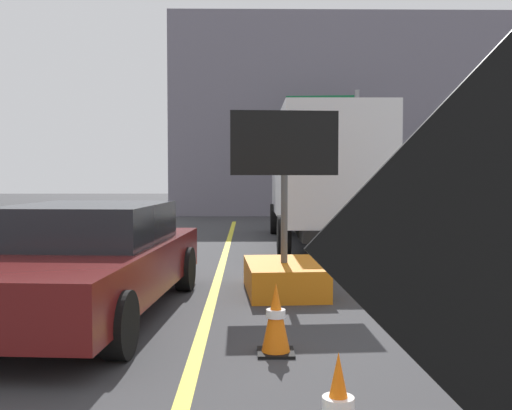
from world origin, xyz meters
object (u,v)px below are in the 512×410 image
(arrow_board_trailer, at_px, (284,261))
(traffic_cone_mid_lane, at_px, (276,319))
(pickup_car, at_px, (85,259))
(box_truck, at_px, (322,175))
(highway_guide_sign, at_px, (336,132))

(arrow_board_trailer, height_order, traffic_cone_mid_lane, arrow_board_trailer)
(arrow_board_trailer, bearing_deg, pickup_car, -151.68)
(arrow_board_trailer, xyz_separation_m, traffic_cone_mid_lane, (-0.27, -3.07, -0.14))
(arrow_board_trailer, relative_size, pickup_car, 0.51)
(box_truck, xyz_separation_m, traffic_cone_mid_lane, (-1.58, -9.19, -1.42))
(highway_guide_sign, bearing_deg, pickup_car, -109.36)
(traffic_cone_mid_lane, bearing_deg, arrow_board_trailer, 84.99)
(pickup_car, bearing_deg, arrow_board_trailer, 28.32)
(arrow_board_trailer, xyz_separation_m, highway_guide_sign, (2.84, 14.03, 2.94))
(box_truck, bearing_deg, traffic_cone_mid_lane, -99.79)
(box_truck, distance_m, pickup_car, 8.51)
(pickup_car, height_order, highway_guide_sign, highway_guide_sign)
(highway_guide_sign, xyz_separation_m, traffic_cone_mid_lane, (-3.11, -17.11, -3.08))
(box_truck, bearing_deg, pickup_car, -117.41)
(pickup_car, xyz_separation_m, traffic_cone_mid_lane, (2.30, -1.69, -0.35))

